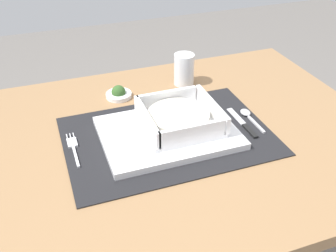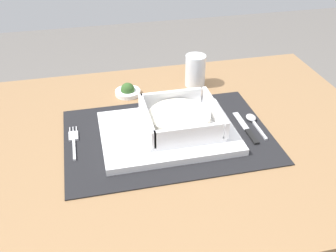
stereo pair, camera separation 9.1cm
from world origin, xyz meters
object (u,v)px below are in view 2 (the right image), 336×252
(butter_knife, at_px, (247,130))
(drinking_glass, at_px, (195,72))
(fork, at_px, (74,140))
(condiment_saucer, at_px, (128,91))
(spoon, at_px, (253,120))
(dining_table, at_px, (179,169))
(porridge_bowl, at_px, (181,119))

(butter_knife, distance_m, drinking_glass, 0.27)
(fork, height_order, condiment_saucer, condiment_saucer)
(spoon, relative_size, drinking_glass, 1.19)
(fork, relative_size, butter_knife, 0.96)
(drinking_glass, height_order, condiment_saucer, drinking_glass)
(dining_table, xyz_separation_m, fork, (-0.25, 0.03, 0.11))
(spoon, distance_m, butter_knife, 0.04)
(butter_knife, xyz_separation_m, drinking_glass, (-0.05, 0.26, 0.03))
(condiment_saucer, bearing_deg, porridge_bowl, -65.63)
(fork, bearing_deg, butter_knife, -5.97)
(dining_table, xyz_separation_m, drinking_glass, (0.11, 0.24, 0.15))
(spoon, bearing_deg, fork, 177.62)
(butter_knife, bearing_deg, fork, 177.10)
(spoon, distance_m, drinking_glass, 0.24)
(drinking_glass, bearing_deg, porridge_bowl, -113.85)
(porridge_bowl, relative_size, drinking_glass, 1.91)
(dining_table, bearing_deg, spoon, 3.25)
(porridge_bowl, xyz_separation_m, condiment_saucer, (-0.10, 0.22, -0.03))
(porridge_bowl, bearing_deg, butter_knife, -11.67)
(butter_knife, bearing_deg, dining_table, 176.00)
(dining_table, distance_m, spoon, 0.22)
(fork, distance_m, condiment_saucer, 0.25)
(spoon, bearing_deg, porridge_bowl, -179.74)
(fork, bearing_deg, porridge_bowl, -3.06)
(spoon, xyz_separation_m, butter_knife, (-0.03, -0.03, -0.00))
(dining_table, distance_m, condiment_saucer, 0.27)
(butter_knife, height_order, drinking_glass, drinking_glass)
(spoon, relative_size, condiment_saucer, 1.53)
(fork, bearing_deg, drinking_glass, 31.88)
(fork, relative_size, condiment_saucer, 1.86)
(dining_table, bearing_deg, butter_knife, -8.14)
(drinking_glass, relative_size, condiment_saucer, 1.29)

